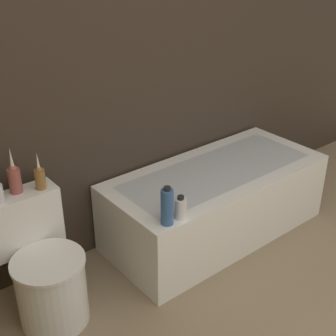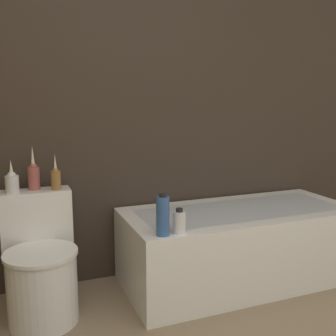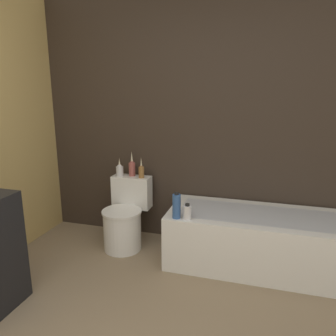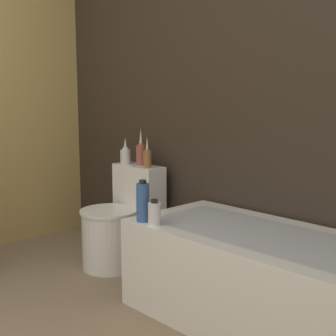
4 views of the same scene
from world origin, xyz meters
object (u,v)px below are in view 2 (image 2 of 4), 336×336
shampoo_bottle_tall (163,216)px  bathtub (239,244)px  shampoo_bottle_short (179,222)px  vase_silver (34,175)px  vase_bronze (56,178)px  toilet (41,266)px  vase_gold (12,182)px

shampoo_bottle_tall → bathtub: bearing=23.2°
shampoo_bottle_short → vase_silver: bearing=143.9°
vase_bronze → shampoo_bottle_short: (0.61, -0.49, -0.21)m
vase_silver → vase_bronze: (0.12, -0.05, -0.02)m
shampoo_bottle_tall → vase_silver: bearing=140.0°
toilet → vase_gold: 0.52m
toilet → vase_bronze: size_ratio=3.21×
vase_silver → toilet: bearing=-90.0°
toilet → shampoo_bottle_short: (0.73, -0.31, 0.27)m
toilet → shampoo_bottle_tall: shampoo_bottle_tall is taller
bathtub → vase_bronze: 1.31m
vase_silver → vase_bronze: size_ratio=1.22×
bathtub → vase_gold: vase_gold is taller
toilet → vase_gold: size_ratio=3.59×
bathtub → toilet: size_ratio=2.26×
shampoo_bottle_tall → vase_bronze: bearing=136.4°
shampoo_bottle_tall → shampoo_bottle_short: 0.11m
toilet → vase_bronze: bearing=54.6°
vase_silver → vase_bronze: 0.13m
vase_gold → vase_bronze: size_ratio=0.90×
shampoo_bottle_short → shampoo_bottle_tall: bearing=179.2°
vase_silver → shampoo_bottle_short: 0.94m
bathtub → shampoo_bottle_tall: bearing=-156.8°
vase_gold → vase_bronze: vase_bronze is taller
toilet → shampoo_bottle_tall: bearing=-26.1°
vase_bronze → shampoo_bottle_tall: (0.51, -0.49, -0.16)m
vase_gold → shampoo_bottle_short: (0.86, -0.49, -0.20)m
vase_gold → vase_silver: 0.13m
vase_silver → vase_bronze: bearing=-20.9°
vase_bronze → shampoo_bottle_short: bearing=-38.7°
vase_bronze → shampoo_bottle_short: vase_bronze is taller
bathtub → vase_silver: vase_silver is taller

